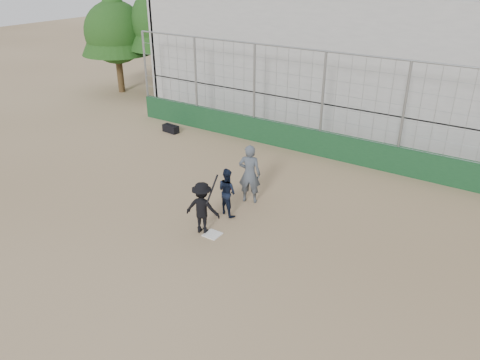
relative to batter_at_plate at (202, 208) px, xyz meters
The scene contains 10 objects.
ground 0.84m from the batter_at_plate, ahead, with size 90.00×90.00×0.00m, color #7D6243.
home_plate 0.82m from the batter_at_plate, ahead, with size 0.44×0.44×0.02m, color white.
backstop 7.00m from the batter_at_plate, 87.22° to the left, with size 18.10×0.25×4.04m.
bleachers 12.14m from the batter_at_plate, 88.37° to the left, with size 20.25×6.70×6.98m.
tree_left 15.73m from the batter_at_plate, 134.13° to the left, with size 4.48×4.48×7.00m.
tree_right 16.50m from the batter_at_plate, 144.21° to the left, with size 3.84×3.84×6.00m.
batter_at_plate is the anchor object (origin of this frame).
catcher_crouched 1.22m from the batter_at_plate, 89.89° to the left, with size 0.88×0.78×1.03m.
umpire 2.26m from the batter_at_plate, 86.74° to the left, with size 0.70×0.46×1.72m, color #454D58.
equipment_bag 8.55m from the batter_at_plate, 137.13° to the left, with size 0.79×0.40×0.36m.
Camera 1 is at (6.79, -8.90, 7.07)m, focal length 35.00 mm.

